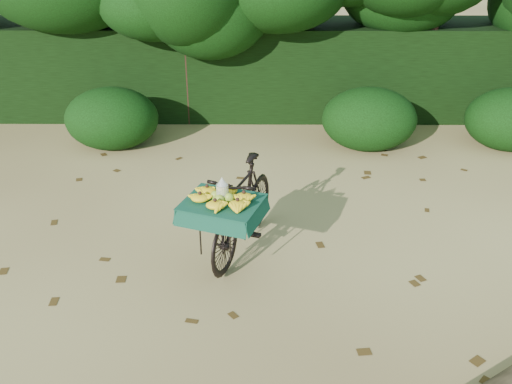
{
  "coord_description": "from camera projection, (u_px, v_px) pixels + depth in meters",
  "views": [
    {
      "loc": [
        -0.41,
        -4.71,
        3.63
      ],
      "look_at": [
        -0.45,
        0.73,
        0.87
      ],
      "focal_mm": 38.0,
      "sensor_mm": 36.0,
      "label": 1
    }
  ],
  "objects": [
    {
      "name": "hedge_backdrop",
      "position": [
        280.0,
        68.0,
        11.05
      ],
      "size": [
        26.0,
        1.8,
        1.8
      ],
      "primitive_type": "cube",
      "color": "black",
      "rests_on": "ground"
    },
    {
      "name": "tree_row",
      "position": [
        247.0,
        19.0,
        9.85
      ],
      "size": [
        14.5,
        2.0,
        4.0
      ],
      "primitive_type": null,
      "color": "black",
      "rests_on": "ground"
    },
    {
      "name": "ground",
      "position": [
        297.0,
        295.0,
        5.84
      ],
      "size": [
        80.0,
        80.0,
        0.0
      ],
      "primitive_type": "plane",
      "color": "tan",
      "rests_on": "ground"
    },
    {
      "name": "leaf_litter",
      "position": [
        294.0,
        260.0,
        6.42
      ],
      "size": [
        7.0,
        7.3,
        0.01
      ],
      "primitive_type": null,
      "color": "#443012",
      "rests_on": "ground"
    },
    {
      "name": "vendor_bicycle",
      "position": [
        242.0,
        207.0,
        6.39
      ],
      "size": [
        1.26,
        1.98,
        1.13
      ],
      "rotation": [
        0.0,
        0.0,
        -0.34
      ],
      "color": "black",
      "rests_on": "ground"
    },
    {
      "name": "bush_clumps",
      "position": [
        312.0,
        122.0,
        9.47
      ],
      "size": [
        8.8,
        1.7,
        0.9
      ],
      "primitive_type": null,
      "color": "black",
      "rests_on": "ground"
    }
  ]
}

